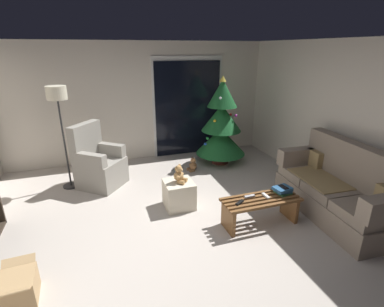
{
  "coord_description": "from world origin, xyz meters",
  "views": [
    {
      "loc": [
        -0.9,
        -3.16,
        2.35
      ],
      "look_at": [
        0.4,
        0.7,
        0.85
      ],
      "focal_mm": 26.86,
      "sensor_mm": 36.0,
      "label": 1
    }
  ],
  "objects_px": {
    "cell_phone": "(284,187)",
    "ottoman": "(179,194)",
    "remote_white": "(266,196)",
    "christmas_tree": "(221,126)",
    "teddy_bear_honey": "(179,175)",
    "book_stack": "(283,190)",
    "cardboard_box_open_near_shelf": "(18,288)",
    "armchair": "(98,164)",
    "remote_black": "(240,202)",
    "teddy_bear_chestnut_by_tree": "(193,165)",
    "floor_lamp": "(58,103)",
    "remote_silver": "(250,196)",
    "coffee_table": "(260,207)",
    "couch": "(338,190)"
  },
  "relations": [
    {
      "from": "floor_lamp",
      "to": "teddy_bear_honey",
      "type": "bearing_deg",
      "value": -38.15
    },
    {
      "from": "christmas_tree",
      "to": "floor_lamp",
      "type": "distance_m",
      "value": 3.1
    },
    {
      "from": "remote_black",
      "to": "armchair",
      "type": "bearing_deg",
      "value": -170.45
    },
    {
      "from": "armchair",
      "to": "ottoman",
      "type": "distance_m",
      "value": 1.67
    },
    {
      "from": "remote_white",
      "to": "cardboard_box_open_near_shelf",
      "type": "relative_size",
      "value": 0.28
    },
    {
      "from": "cell_phone",
      "to": "book_stack",
      "type": "bearing_deg",
      "value": 111.25
    },
    {
      "from": "armchair",
      "to": "remote_white",
      "type": "bearing_deg",
      "value": -42.28
    },
    {
      "from": "book_stack",
      "to": "cardboard_box_open_near_shelf",
      "type": "relative_size",
      "value": 0.49
    },
    {
      "from": "coffee_table",
      "to": "cardboard_box_open_near_shelf",
      "type": "bearing_deg",
      "value": -172.29
    },
    {
      "from": "christmas_tree",
      "to": "teddy_bear_honey",
      "type": "xyz_separation_m",
      "value": [
        -1.36,
        -1.5,
        -0.28
      ]
    },
    {
      "from": "ottoman",
      "to": "cardboard_box_open_near_shelf",
      "type": "distance_m",
      "value": 2.34
    },
    {
      "from": "armchair",
      "to": "teddy_bear_honey",
      "type": "relative_size",
      "value": 3.96
    },
    {
      "from": "remote_black",
      "to": "armchair",
      "type": "height_order",
      "value": "armchair"
    },
    {
      "from": "coffee_table",
      "to": "remote_black",
      "type": "relative_size",
      "value": 7.05
    },
    {
      "from": "remote_silver",
      "to": "remote_white",
      "type": "height_order",
      "value": "same"
    },
    {
      "from": "cell_phone",
      "to": "teddy_bear_chestnut_by_tree",
      "type": "relative_size",
      "value": 0.5
    },
    {
      "from": "coffee_table",
      "to": "remote_silver",
      "type": "distance_m",
      "value": 0.22
    },
    {
      "from": "armchair",
      "to": "ottoman",
      "type": "relative_size",
      "value": 2.57
    },
    {
      "from": "floor_lamp",
      "to": "cardboard_box_open_near_shelf",
      "type": "distance_m",
      "value": 2.88
    },
    {
      "from": "remote_black",
      "to": "cell_phone",
      "type": "distance_m",
      "value": 0.72
    },
    {
      "from": "book_stack",
      "to": "teddy_bear_honey",
      "type": "bearing_deg",
      "value": 149.1
    },
    {
      "from": "teddy_bear_chestnut_by_tree",
      "to": "remote_black",
      "type": "bearing_deg",
      "value": -91.45
    },
    {
      "from": "ottoman",
      "to": "christmas_tree",
      "type": "bearing_deg",
      "value": 47.66
    },
    {
      "from": "teddy_bear_chestnut_by_tree",
      "to": "christmas_tree",
      "type": "bearing_deg",
      "value": 18.14
    },
    {
      "from": "remote_silver",
      "to": "armchair",
      "type": "bearing_deg",
      "value": 43.04
    },
    {
      "from": "armchair",
      "to": "teddy_bear_chestnut_by_tree",
      "type": "distance_m",
      "value": 1.83
    },
    {
      "from": "cell_phone",
      "to": "ottoman",
      "type": "xyz_separation_m",
      "value": [
        -1.31,
        0.79,
        -0.3
      ]
    },
    {
      "from": "couch",
      "to": "remote_silver",
      "type": "xyz_separation_m",
      "value": [
        -1.33,
        0.22,
        0.01
      ]
    },
    {
      "from": "coffee_table",
      "to": "couch",
      "type": "bearing_deg",
      "value": -6.22
    },
    {
      "from": "remote_silver",
      "to": "ottoman",
      "type": "distance_m",
      "value": 1.11
    },
    {
      "from": "teddy_bear_honey",
      "to": "teddy_bear_chestnut_by_tree",
      "type": "height_order",
      "value": "teddy_bear_honey"
    },
    {
      "from": "cell_phone",
      "to": "christmas_tree",
      "type": "distance_m",
      "value": 2.31
    },
    {
      "from": "cell_phone",
      "to": "christmas_tree",
      "type": "bearing_deg",
      "value": 81.52
    },
    {
      "from": "cardboard_box_open_near_shelf",
      "to": "teddy_bear_honey",
      "type": "bearing_deg",
      "value": 31.18
    },
    {
      "from": "remote_white",
      "to": "ottoman",
      "type": "distance_m",
      "value": 1.32
    },
    {
      "from": "book_stack",
      "to": "cardboard_box_open_near_shelf",
      "type": "bearing_deg",
      "value": -172.55
    },
    {
      "from": "ottoman",
      "to": "coffee_table",
      "type": "bearing_deg",
      "value": -40.9
    },
    {
      "from": "cell_phone",
      "to": "cardboard_box_open_near_shelf",
      "type": "bearing_deg",
      "value": -179.84
    },
    {
      "from": "remote_black",
      "to": "armchair",
      "type": "relative_size",
      "value": 0.14
    },
    {
      "from": "ottoman",
      "to": "cardboard_box_open_near_shelf",
      "type": "height_order",
      "value": "ottoman"
    },
    {
      "from": "remote_silver",
      "to": "remote_black",
      "type": "height_order",
      "value": "same"
    },
    {
      "from": "book_stack",
      "to": "floor_lamp",
      "type": "distance_m",
      "value": 3.77
    },
    {
      "from": "teddy_bear_honey",
      "to": "cell_phone",
      "type": "bearing_deg",
      "value": -31.04
    },
    {
      "from": "couch",
      "to": "coffee_table",
      "type": "height_order",
      "value": "couch"
    },
    {
      "from": "cell_phone",
      "to": "christmas_tree",
      "type": "xyz_separation_m",
      "value": [
        0.05,
        2.29,
        0.32
      ]
    },
    {
      "from": "ottoman",
      "to": "teddy_bear_chestnut_by_tree",
      "type": "bearing_deg",
      "value": 62.56
    },
    {
      "from": "cell_phone",
      "to": "teddy_bear_honey",
      "type": "height_order",
      "value": "teddy_bear_honey"
    },
    {
      "from": "teddy_bear_chestnut_by_tree",
      "to": "book_stack",
      "type": "bearing_deg",
      "value": -72.37
    },
    {
      "from": "remote_white",
      "to": "cell_phone",
      "type": "xyz_separation_m",
      "value": [
        0.28,
        -0.0,
        0.09
      ]
    },
    {
      "from": "teddy_bear_chestnut_by_tree",
      "to": "cardboard_box_open_near_shelf",
      "type": "xyz_separation_m",
      "value": [
        -2.65,
        -2.48,
        0.02
      ]
    }
  ]
}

